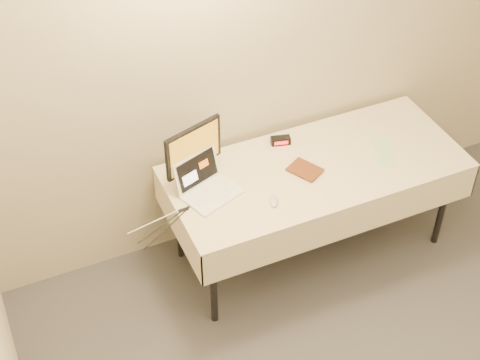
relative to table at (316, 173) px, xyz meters
name	(u,v)px	position (x,y,z in m)	size (l,w,h in m)	color
back_wall	(287,44)	(0.00, 0.45, 0.67)	(4.00, 0.10, 2.70)	#C2B79C
table	(316,173)	(0.00, 0.00, 0.00)	(1.86, 0.81, 0.74)	black
laptop	(206,184)	(-0.71, 0.06, 0.12)	(0.39, 0.37, 0.22)	white
monitor	(193,150)	(-0.73, 0.18, 0.30)	(0.38, 0.17, 0.40)	black
book	(299,165)	(-0.15, -0.05, 0.16)	(0.14, 0.02, 0.19)	#9A491C
alarm_clock	(280,140)	(-0.11, 0.29, 0.09)	(0.13, 0.08, 0.05)	black
clicker	(274,201)	(-0.38, -0.19, 0.07)	(0.05, 0.10, 0.02)	silver
paper_form	(383,152)	(0.45, -0.05, 0.06)	(0.12, 0.30, 0.00)	#B8DDB0
usb_dongle	(183,210)	(-0.89, -0.03, 0.07)	(0.06, 0.02, 0.01)	black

